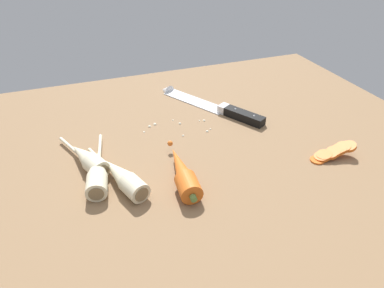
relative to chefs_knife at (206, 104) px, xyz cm
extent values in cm
cube|color=brown|center=(-11.06, -16.64, -2.65)|extent=(120.00, 90.00, 4.00)
cube|color=silver|center=(-2.10, 3.65, -0.40)|extent=(13.78, 19.53, 0.50)
cone|color=silver|center=(-7.68, 13.36, -0.40)|extent=(4.93, 4.57, 3.96)
cube|color=silver|center=(2.88, -5.02, 0.45)|extent=(3.55, 3.20, 2.20)
cube|color=black|center=(6.12, -10.65, 0.45)|extent=(7.91, 10.93, 2.20)
sphere|color=silver|center=(4.73, -8.23, 1.55)|extent=(0.50, 0.50, 0.50)
sphere|color=silver|center=(7.52, -13.08, 1.55)|extent=(0.50, 0.50, 0.50)
cylinder|color=#D6601E|center=(-16.91, -32.62, 1.45)|extent=(4.58, 5.61, 4.20)
cone|color=#D6601E|center=(-16.45, -26.26, 1.45)|extent=(4.91, 13.02, 3.99)
sphere|color=#D6601E|center=(-15.81, -17.60, 1.45)|extent=(1.20, 1.20, 1.20)
cylinder|color=#5B7F3D|center=(-17.15, -35.87, 1.45)|extent=(1.27, 1.08, 1.20)
cylinder|color=beige|center=(-32.77, -26.17, 1.35)|extent=(4.77, 5.64, 4.00)
cone|color=beige|center=(-31.62, -19.23, 1.35)|extent=(5.21, 9.50, 3.80)
cylinder|color=beige|center=(-30.45, -12.13, 0.45)|extent=(2.28, 9.72, 0.70)
cylinder|color=#7A6647|center=(-33.18, -28.66, 1.35)|extent=(2.81, 0.75, 2.80)
cylinder|color=beige|center=(-32.11, -20.31, 1.35)|extent=(5.36, 5.52, 4.00)
cone|color=beige|center=(-34.45, -14.83, 1.35)|extent=(6.49, 8.51, 3.80)
cylinder|color=beige|center=(-36.85, -9.21, 0.45)|extent=(3.88, 7.87, 0.70)
cylinder|color=#7A6647|center=(-31.27, -22.29, 1.35)|extent=(2.69, 1.37, 2.80)
cylinder|color=beige|center=(-26.38, -29.34, 1.35)|extent=(5.45, 5.98, 4.00)
cone|color=beige|center=(-28.74, -22.96, 1.35)|extent=(6.58, 9.49, 3.80)
cylinder|color=beige|center=(-31.15, -16.42, 0.45)|extent=(3.92, 9.08, 0.70)
cylinder|color=#7A6647|center=(-25.53, -31.64, 1.35)|extent=(2.73, 1.25, 2.80)
cylinder|color=#D6601E|center=(12.64, -31.90, -0.30)|extent=(2.97, 2.97, 0.70)
cylinder|color=#D6601E|center=(13.90, -31.69, -0.06)|extent=(3.30, 3.22, 1.55)
cylinder|color=#D6601E|center=(14.53, -31.67, 0.19)|extent=(3.38, 3.31, 1.57)
cylinder|color=#D6601E|center=(15.75, -32.08, 0.43)|extent=(3.04, 2.96, 1.63)
cylinder|color=#D6601E|center=(16.64, -31.87, 0.68)|extent=(3.20, 3.15, 1.87)
cylinder|color=#D6601E|center=(17.42, -31.93, 0.92)|extent=(3.07, 3.00, 1.82)
cylinder|color=#D6601E|center=(18.14, -31.93, 1.17)|extent=(3.16, 3.09, 1.76)
cylinder|color=#D6601E|center=(19.00, -31.92, 1.41)|extent=(3.31, 3.24, 1.80)
cylinder|color=#D6601E|center=(19.98, -32.37, 1.66)|extent=(3.24, 3.19, 1.91)
sphere|color=silver|center=(-3.67, -7.56, -0.30)|extent=(0.71, 0.71, 0.71)
sphere|color=silver|center=(-4.93, -12.69, -0.30)|extent=(0.70, 0.70, 0.70)
sphere|color=silver|center=(-3.73, -11.90, -0.43)|extent=(0.44, 0.44, 0.44)
sphere|color=silver|center=(-9.98, -6.81, -0.31)|extent=(0.68, 0.68, 0.68)
sphere|color=silver|center=(-11.33, -12.48, -0.38)|extent=(0.55, 0.55, 0.55)
sphere|color=silver|center=(-19.42, -7.77, -0.44)|extent=(0.41, 0.41, 0.41)
sphere|color=silver|center=(-16.03, -5.01, -0.25)|extent=(0.81, 0.81, 0.81)
sphere|color=silver|center=(-17.54, -5.57, -0.26)|extent=(0.78, 0.78, 0.78)
sphere|color=silver|center=(-11.04, -4.51, -0.42)|extent=(0.47, 0.47, 0.47)
sphere|color=silver|center=(-4.81, -7.14, -0.44)|extent=(0.43, 0.43, 0.43)
sphere|color=silver|center=(-19.41, -7.52, -0.44)|extent=(0.42, 0.42, 0.42)
camera|label=1|loc=(-33.01, -78.17, 43.02)|focal=32.06mm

